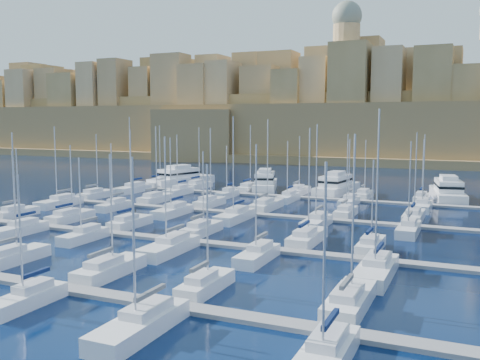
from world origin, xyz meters
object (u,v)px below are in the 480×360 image
at_px(sailboat_4, 205,285).
at_px(motor_yacht_d, 448,191).
at_px(sailboat_2, 13,257).
at_px(motor_yacht_a, 181,178).
at_px(motor_yacht_c, 336,186).
at_px(motor_yacht_b, 265,183).

xyz_separation_m(sailboat_4, motor_yacht_d, (17.68, 71.04, 1.01)).
distance_m(sailboat_2, motor_yacht_a, 73.66).
relative_size(motor_yacht_a, motor_yacht_d, 1.04).
xyz_separation_m(motor_yacht_c, motor_yacht_d, (22.49, 0.36, 0.00)).
distance_m(motor_yacht_a, motor_yacht_d, 61.57).
bearing_deg(sailboat_4, motor_yacht_b, 106.77).
distance_m(motor_yacht_a, motor_yacht_b, 22.72).
height_order(sailboat_2, motor_yacht_d, sailboat_2).
height_order(motor_yacht_b, motor_yacht_c, same).
bearing_deg(sailboat_4, motor_yacht_a, 121.61).
distance_m(sailboat_4, motor_yacht_c, 70.85).
height_order(sailboat_2, motor_yacht_c, sailboat_2).
bearing_deg(motor_yacht_b, motor_yacht_d, 1.07).
relative_size(sailboat_2, motor_yacht_c, 0.74).
height_order(motor_yacht_b, motor_yacht_d, same).
distance_m(sailboat_2, sailboat_4, 24.20).
distance_m(sailboat_2, motor_yacht_c, 72.97).
distance_m(sailboat_4, motor_yacht_b, 73.44).
relative_size(motor_yacht_c, motor_yacht_d, 0.95).
xyz_separation_m(motor_yacht_b, motor_yacht_d, (38.87, 0.72, 0.00)).
xyz_separation_m(motor_yacht_a, motor_yacht_d, (61.57, -0.27, 0.00)).
bearing_deg(motor_yacht_a, motor_yacht_b, -2.51).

